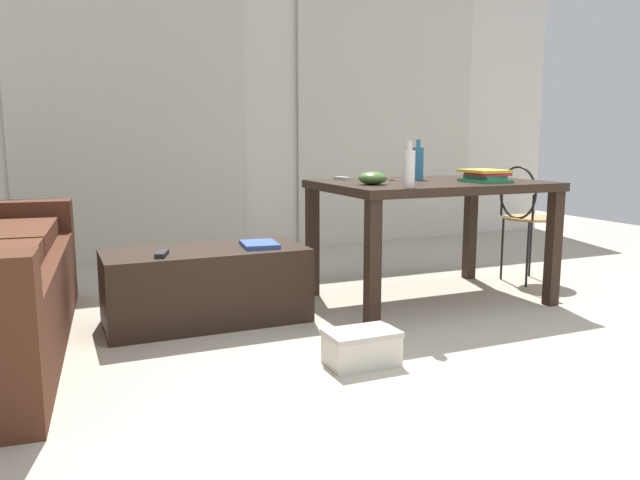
{
  "coord_description": "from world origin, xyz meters",
  "views": [
    {
      "loc": [
        -1.85,
        -1.77,
        1.0
      ],
      "look_at": [
        -0.41,
        1.53,
        0.41
      ],
      "focal_mm": 34.95,
      "sensor_mm": 36.0,
      "label": 1
    }
  ],
  "objects_px": {
    "craft_table": "(430,196)",
    "scissors": "(396,180)",
    "bottle_far": "(409,168)",
    "coffee_table": "(206,286)",
    "wire_chair": "(524,210)",
    "magazine": "(259,244)",
    "shoebox": "(362,347)",
    "book_stack": "(485,176)",
    "tv_remote_on_table": "(342,178)",
    "bowl": "(373,178)",
    "tv_remote_primary": "(162,254)",
    "bottle_near": "(418,163)"
  },
  "relations": [
    {
      "from": "coffee_table",
      "to": "bowl",
      "type": "bearing_deg",
      "value": -11.59
    },
    {
      "from": "craft_table",
      "to": "tv_remote_primary",
      "type": "relative_size",
      "value": 8.38
    },
    {
      "from": "wire_chair",
      "to": "bottle_near",
      "type": "xyz_separation_m",
      "value": [
        -0.87,
        -0.0,
        0.33
      ]
    },
    {
      "from": "craft_table",
      "to": "shoebox",
      "type": "bearing_deg",
      "value": -137.05
    },
    {
      "from": "scissors",
      "to": "magazine",
      "type": "xyz_separation_m",
      "value": [
        -0.91,
        -0.08,
        -0.33
      ]
    },
    {
      "from": "magazine",
      "to": "shoebox",
      "type": "xyz_separation_m",
      "value": [
        0.18,
        -0.88,
        -0.34
      ]
    },
    {
      "from": "wire_chair",
      "to": "tv_remote_on_table",
      "type": "bearing_deg",
      "value": 172.05
    },
    {
      "from": "bottle_far",
      "to": "scissors",
      "type": "relative_size",
      "value": 2.11
    },
    {
      "from": "bowl",
      "to": "tv_remote_primary",
      "type": "distance_m",
      "value": 1.22
    },
    {
      "from": "coffee_table",
      "to": "wire_chair",
      "type": "height_order",
      "value": "wire_chair"
    },
    {
      "from": "bottle_far",
      "to": "tv_remote_primary",
      "type": "xyz_separation_m",
      "value": [
        -1.23,
        0.37,
        -0.42
      ]
    },
    {
      "from": "bottle_near",
      "to": "coffee_table",
      "type": "bearing_deg",
      "value": -177.73
    },
    {
      "from": "wire_chair",
      "to": "craft_table",
      "type": "bearing_deg",
      "value": -170.71
    },
    {
      "from": "wire_chair",
      "to": "tv_remote_primary",
      "type": "height_order",
      "value": "wire_chair"
    },
    {
      "from": "bowl",
      "to": "shoebox",
      "type": "xyz_separation_m",
      "value": [
        -0.44,
        -0.73,
        -0.7
      ]
    },
    {
      "from": "magazine",
      "to": "shoebox",
      "type": "distance_m",
      "value": 0.96
    },
    {
      "from": "coffee_table",
      "to": "scissors",
      "type": "height_order",
      "value": "scissors"
    },
    {
      "from": "craft_table",
      "to": "bottle_near",
      "type": "bearing_deg",
      "value": 92.33
    },
    {
      "from": "coffee_table",
      "to": "tv_remote_on_table",
      "type": "height_order",
      "value": "tv_remote_on_table"
    },
    {
      "from": "coffee_table",
      "to": "craft_table",
      "type": "xyz_separation_m",
      "value": [
        1.38,
        -0.09,
        0.44
      ]
    },
    {
      "from": "bowl",
      "to": "book_stack",
      "type": "height_order",
      "value": "same"
    },
    {
      "from": "scissors",
      "to": "shoebox",
      "type": "relative_size",
      "value": 0.36
    },
    {
      "from": "craft_table",
      "to": "book_stack",
      "type": "bearing_deg",
      "value": -38.64
    },
    {
      "from": "craft_table",
      "to": "tv_remote_primary",
      "type": "height_order",
      "value": "craft_table"
    },
    {
      "from": "shoebox",
      "to": "wire_chair",
      "type": "bearing_deg",
      "value": 29.01
    },
    {
      "from": "scissors",
      "to": "shoebox",
      "type": "distance_m",
      "value": 1.38
    },
    {
      "from": "shoebox",
      "to": "magazine",
      "type": "bearing_deg",
      "value": 101.7
    },
    {
      "from": "craft_table",
      "to": "bowl",
      "type": "xyz_separation_m",
      "value": [
        -0.46,
        -0.1,
        0.13
      ]
    },
    {
      "from": "bowl",
      "to": "magazine",
      "type": "relative_size",
      "value": 0.68
    },
    {
      "from": "bowl",
      "to": "tv_remote_primary",
      "type": "relative_size",
      "value": 1.02
    },
    {
      "from": "bottle_far",
      "to": "book_stack",
      "type": "height_order",
      "value": "bottle_far"
    },
    {
      "from": "coffee_table",
      "to": "shoebox",
      "type": "bearing_deg",
      "value": -62.58
    },
    {
      "from": "wire_chair",
      "to": "tv_remote_on_table",
      "type": "xyz_separation_m",
      "value": [
        -1.31,
        0.18,
        0.24
      ]
    },
    {
      "from": "magazine",
      "to": "scissors",
      "type": "bearing_deg",
      "value": 12.01
    },
    {
      "from": "book_stack",
      "to": "magazine",
      "type": "distance_m",
      "value": 1.4
    },
    {
      "from": "bottle_near",
      "to": "tv_remote_on_table",
      "type": "distance_m",
      "value": 0.48
    },
    {
      "from": "wire_chair",
      "to": "shoebox",
      "type": "height_order",
      "value": "wire_chair"
    },
    {
      "from": "bowl",
      "to": "wire_chair",
      "type": "bearing_deg",
      "value": 10.45
    },
    {
      "from": "wire_chair",
      "to": "book_stack",
      "type": "bearing_deg",
      "value": -151.07
    },
    {
      "from": "bowl",
      "to": "book_stack",
      "type": "distance_m",
      "value": 0.71
    },
    {
      "from": "craft_table",
      "to": "scissors",
      "type": "distance_m",
      "value": 0.23
    },
    {
      "from": "wire_chair",
      "to": "book_stack",
      "type": "relative_size",
      "value": 2.93
    },
    {
      "from": "bowl",
      "to": "tv_remote_primary",
      "type": "xyz_separation_m",
      "value": [
        -1.17,
        0.08,
        -0.36
      ]
    },
    {
      "from": "scissors",
      "to": "bottle_far",
      "type": "bearing_deg",
      "value": -113.66
    },
    {
      "from": "book_stack",
      "to": "wire_chair",
      "type": "bearing_deg",
      "value": 28.93
    },
    {
      "from": "wire_chair",
      "to": "bowl",
      "type": "height_order",
      "value": "same"
    },
    {
      "from": "craft_table",
      "to": "book_stack",
      "type": "distance_m",
      "value": 0.34
    },
    {
      "from": "bottle_near",
      "to": "shoebox",
      "type": "height_order",
      "value": "bottle_near"
    },
    {
      "from": "book_stack",
      "to": "scissors",
      "type": "xyz_separation_m",
      "value": [
        -0.42,
        0.33,
        -0.03
      ]
    },
    {
      "from": "bottle_far",
      "to": "magazine",
      "type": "relative_size",
      "value": 1.03
    }
  ]
}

